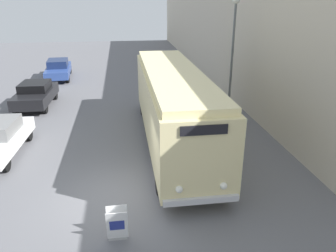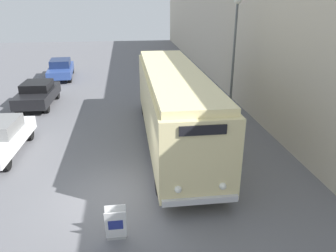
% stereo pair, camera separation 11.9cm
% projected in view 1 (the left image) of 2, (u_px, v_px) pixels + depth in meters
% --- Properties ---
extents(ground_plane, '(80.00, 80.00, 0.00)m').
position_uv_depth(ground_plane, '(112.00, 197.00, 10.82)').
color(ground_plane, slate).
extents(building_wall_right, '(0.30, 60.00, 7.54)m').
position_uv_depth(building_wall_right, '(239.00, 39.00, 19.60)').
color(building_wall_right, beige).
rests_on(building_wall_right, ground_plane).
extents(vintage_bus, '(2.41, 10.90, 3.32)m').
position_uv_depth(vintage_bus, '(173.00, 103.00, 14.17)').
color(vintage_bus, black).
rests_on(vintage_bus, ground_plane).
extents(sign_board, '(0.57, 0.36, 0.95)m').
position_uv_depth(sign_board, '(117.00, 224.00, 8.85)').
color(sign_board, gray).
rests_on(sign_board, ground_plane).
extents(streetlamp, '(0.36, 0.36, 6.16)m').
position_uv_depth(streetlamp, '(233.00, 41.00, 16.79)').
color(streetlamp, '#595E60').
rests_on(streetlamp, ground_plane).
extents(parked_car_mid, '(1.98, 4.16, 1.44)m').
position_uv_depth(parked_car_mid, '(36.00, 94.00, 19.45)').
color(parked_car_mid, black).
rests_on(parked_car_mid, ground_plane).
extents(parked_car_far, '(2.12, 4.76, 1.48)m').
position_uv_depth(parked_car_far, '(58.00, 69.00, 26.03)').
color(parked_car_far, black).
rests_on(parked_car_far, ground_plane).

